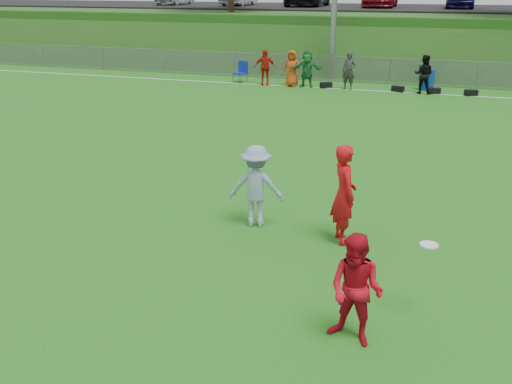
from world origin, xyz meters
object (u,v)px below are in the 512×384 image
at_px(player_red_left, 344,194).
at_px(recycling_bin, 427,80).
at_px(player_blue, 256,186).
at_px(frisbee, 429,245).
at_px(player_red_center, 356,290).

height_order(player_red_left, recycling_bin, player_red_left).
relative_size(player_red_left, player_blue, 1.14).
height_order(player_blue, frisbee, player_blue).
bearing_deg(player_blue, recycling_bin, -109.03).
distance_m(player_red_left, player_red_center, 3.29).
xyz_separation_m(player_red_center, recycling_bin, (0.15, 20.69, -0.33)).
xyz_separation_m(frisbee, recycling_bin, (-0.72, 19.73, -0.69)).
bearing_deg(player_blue, frisbee, 133.82).
xyz_separation_m(player_blue, recycling_bin, (2.68, 17.26, -0.37)).
height_order(frisbee, recycling_bin, frisbee).
xyz_separation_m(player_red_center, frisbee, (0.87, 0.96, 0.36)).
bearing_deg(player_blue, player_red_left, 162.71).
bearing_deg(player_red_left, player_blue, 55.93).
height_order(player_red_center, recycling_bin, player_red_center).
distance_m(player_red_left, frisbee, 2.76).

